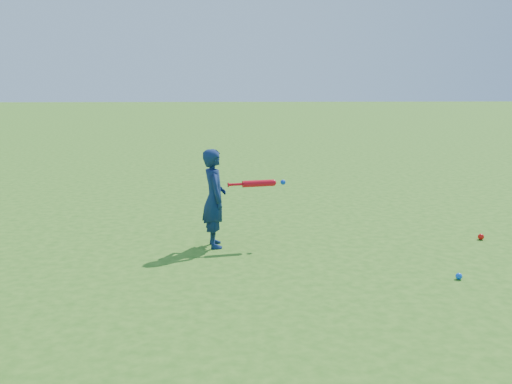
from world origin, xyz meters
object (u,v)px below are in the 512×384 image
at_px(bat_swing, 260,183).
at_px(ground_ball_blue, 459,276).
at_px(child, 214,198).
at_px(ground_ball_red, 481,237).

bearing_deg(bat_swing, ground_ball_blue, -46.15).
relative_size(child, ground_ball_red, 15.46).
height_order(child, bat_swing, child).
bearing_deg(child, ground_ball_red, -97.71).
height_order(child, ground_ball_blue, child).
xyz_separation_m(child, ground_ball_blue, (2.44, -1.23, -0.54)).
height_order(ground_ball_blue, bat_swing, bat_swing).
bearing_deg(child, ground_ball_blue, -126.88).
bearing_deg(ground_ball_blue, bat_swing, 145.75).
distance_m(ground_ball_red, ground_ball_blue, 1.59).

